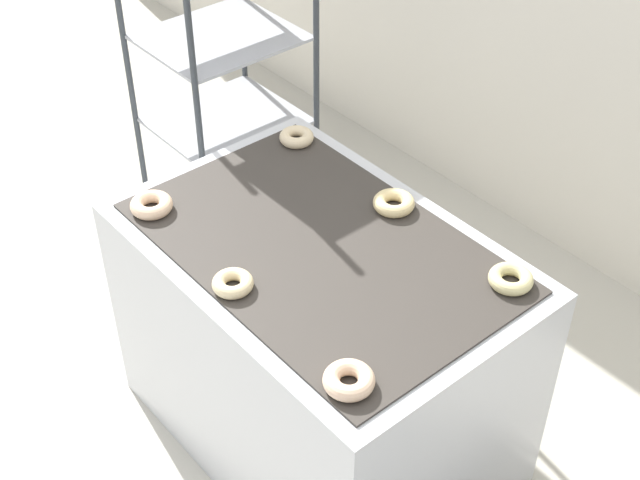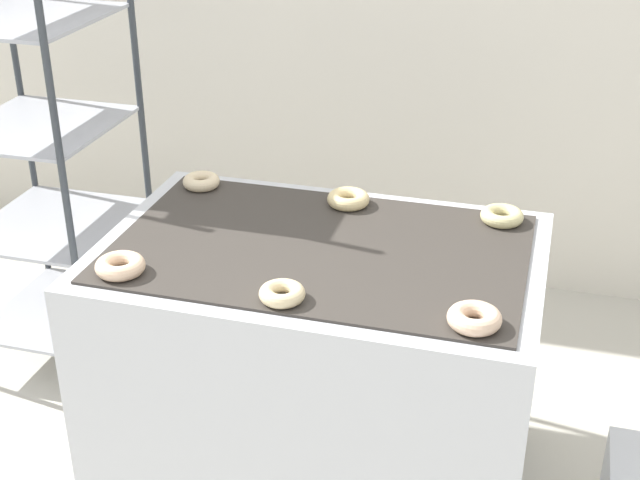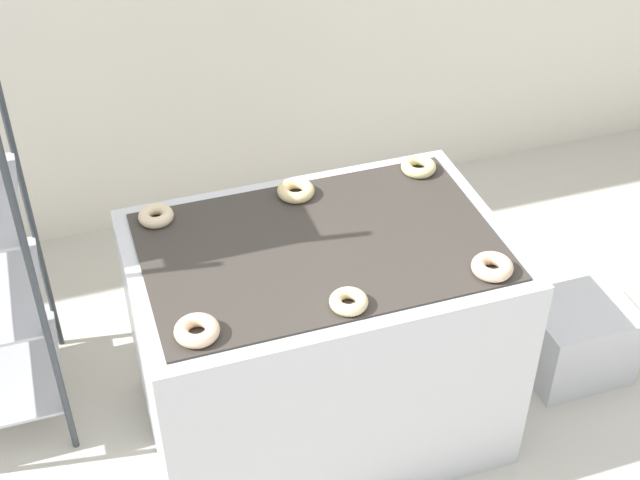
{
  "view_description": "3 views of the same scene",
  "coord_description": "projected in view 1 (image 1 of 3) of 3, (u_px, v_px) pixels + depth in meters",
  "views": [
    {
      "loc": [
        1.52,
        -0.62,
        2.48
      ],
      "look_at": [
        0.0,
        0.66,
        0.85
      ],
      "focal_mm": 50.0,
      "sensor_mm": 36.0,
      "label": 1
    },
    {
      "loc": [
        0.59,
        -1.42,
        1.95
      ],
      "look_at": [
        0.0,
        0.66,
        0.85
      ],
      "focal_mm": 50.0,
      "sensor_mm": 36.0,
      "label": 2
    },
    {
      "loc": [
        -0.7,
        -1.44,
        2.58
      ],
      "look_at": [
        0.0,
        0.66,
        0.85
      ],
      "focal_mm": 50.0,
      "sensor_mm": 36.0,
      "label": 3
    }
  ],
  "objects": [
    {
      "name": "donut_far_right",
      "position": [
        511.0,
        279.0,
        2.43
      ],
      "size": [
        0.12,
        0.12,
        0.04
      ],
      "primitive_type": "torus",
      "color": "beige",
      "rests_on": "fryer_machine"
    },
    {
      "name": "baking_rack_cart",
      "position": [
        220.0,
        38.0,
        3.41
      ],
      "size": [
        0.52,
        0.58,
        1.8
      ],
      "color": "#33383D",
      "rests_on": "ground_plane"
    },
    {
      "name": "fryer_machine",
      "position": [
        320.0,
        346.0,
        2.84
      ],
      "size": [
        1.21,
        0.82,
        0.83
      ],
      "color": "silver",
      "rests_on": "ground_plane"
    },
    {
      "name": "donut_near_left",
      "position": [
        151.0,
        205.0,
        2.69
      ],
      "size": [
        0.13,
        0.13,
        0.04
      ],
      "primitive_type": "torus",
      "color": "beige",
      "rests_on": "fryer_machine"
    },
    {
      "name": "donut_far_left",
      "position": [
        297.0,
        137.0,
        2.98
      ],
      "size": [
        0.12,
        0.12,
        0.04
      ],
      "primitive_type": "torus",
      "color": "beige",
      "rests_on": "fryer_machine"
    },
    {
      "name": "donut_far_center",
      "position": [
        394.0,
        203.0,
        2.7
      ],
      "size": [
        0.13,
        0.13,
        0.04
      ],
      "primitive_type": "torus",
      "color": "beige",
      "rests_on": "fryer_machine"
    },
    {
      "name": "donut_near_right",
      "position": [
        349.0,
        380.0,
        2.14
      ],
      "size": [
        0.13,
        0.13,
        0.04
      ],
      "primitive_type": "torus",
      "color": "beige",
      "rests_on": "fryer_machine"
    },
    {
      "name": "donut_near_center",
      "position": [
        233.0,
        283.0,
        2.42
      ],
      "size": [
        0.11,
        0.11,
        0.04
      ],
      "primitive_type": "torus",
      "color": "beige",
      "rests_on": "fryer_machine"
    }
  ]
}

